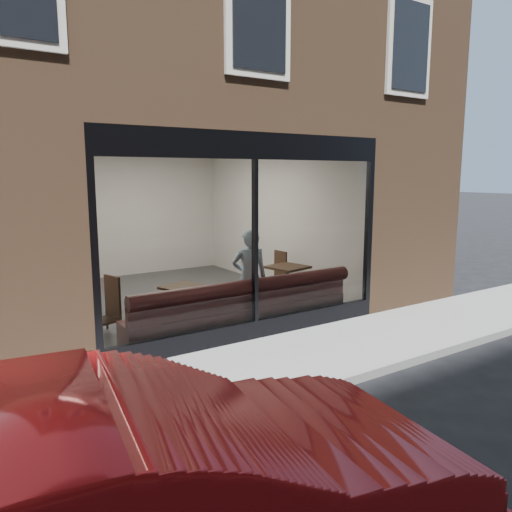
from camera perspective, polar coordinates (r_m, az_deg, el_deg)
ground at (r=6.52m, az=10.12°, el=-14.12°), size 120.00×120.00×0.00m
sidewalk_near at (r=7.22m, az=4.55°, el=-11.58°), size 40.00×2.00×0.01m
kerb_near at (r=6.47m, az=10.45°, el=-13.77°), size 40.00×0.10×0.12m
host_building_pier_right at (r=14.66m, az=-0.62°, el=5.54°), size 2.50×12.00×3.20m
host_building_backfill at (r=15.89m, az=-18.20°, el=5.37°), size 5.00×6.00×3.20m
cafe_floor at (r=10.51m, az=-9.00°, el=-4.86°), size 6.00×6.00×0.00m
cafe_ceiling at (r=10.21m, az=-9.47°, el=12.66°), size 6.00×6.00×0.00m
cafe_wall_back at (r=13.02m, az=-14.67°, el=4.74°), size 5.00×0.00×5.00m
cafe_wall_left at (r=9.50m, az=-23.06°, el=2.68°), size 0.00×6.00×6.00m
cafe_wall_right at (r=11.48m, az=2.20°, el=4.46°), size 0.00×6.00×6.00m
storefront_kick at (r=7.98m, az=-0.12°, el=-8.39°), size 5.00×0.10×0.30m
storefront_header at (r=7.61m, az=-0.12°, el=12.51°), size 5.00×0.10×0.40m
storefront_mullion at (r=7.67m, az=-0.12°, el=1.62°), size 0.06×0.10×2.50m
storefront_glass at (r=7.64m, az=0.00°, el=1.60°), size 4.80×0.00×4.80m
banquette at (r=8.28m, az=-1.65°, el=-7.19°), size 4.00×0.55×0.45m
person at (r=8.52m, az=-0.76°, el=-2.47°), size 0.71×0.59×1.67m
cafe_table_left at (r=8.30m, az=-8.26°, el=-3.56°), size 0.78×0.78×0.04m
cafe_table_right at (r=9.99m, az=3.63°, el=-1.28°), size 0.82×0.82×0.04m
cafe_chair_left at (r=8.49m, az=-17.02°, el=-7.07°), size 0.50×0.50×0.04m
cafe_chair_right at (r=10.72m, az=2.00°, el=-3.26°), size 0.42×0.42×0.04m
wall_poster at (r=9.10m, az=-22.31°, el=2.31°), size 0.02×0.63×0.84m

